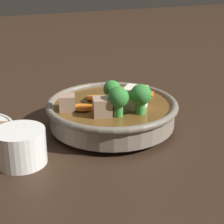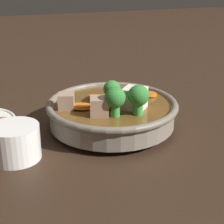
% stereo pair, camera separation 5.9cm
% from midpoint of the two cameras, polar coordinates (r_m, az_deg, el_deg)
% --- Properties ---
extents(ground_plane, '(3.00, 3.00, 0.00)m').
position_cam_midpoint_polar(ground_plane, '(0.66, -2.54, -2.56)').
color(ground_plane, black).
extents(stirfry_bowl, '(0.23, 0.23, 0.09)m').
position_cam_midpoint_polar(stirfry_bowl, '(0.65, -2.53, 0.17)').
color(stirfry_bowl, slate).
rests_on(stirfry_bowl, ground_plane).
extents(tea_cup, '(0.07, 0.07, 0.05)m').
position_cam_midpoint_polar(tea_cup, '(0.56, -16.71, -5.07)').
color(tea_cup, white).
rests_on(tea_cup, ground_plane).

